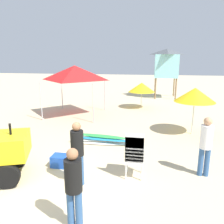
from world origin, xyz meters
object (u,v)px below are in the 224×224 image
at_px(stacked_plastic_chairs, 135,152).
at_px(lifeguard_near_left, 74,184).
at_px(beach_umbrella_left, 142,87).
at_px(popup_canopy, 75,73).
at_px(cooler_box, 62,161).
at_px(surfboard_pile, 103,140).
at_px(beach_umbrella_mid, 195,95).
at_px(lifeguard_tower, 166,63).
at_px(lifeguard_near_center, 206,143).
at_px(lifeguard_near_right, 77,150).

relative_size(stacked_plastic_chairs, lifeguard_near_left, 0.80).
distance_m(stacked_plastic_chairs, beach_umbrella_left, 8.79).
bearing_deg(stacked_plastic_chairs, popup_canopy, 120.72).
relative_size(stacked_plastic_chairs, beach_umbrella_left, 0.77).
relative_size(beach_umbrella_left, cooler_box, 2.79).
height_order(surfboard_pile, cooler_box, cooler_box).
distance_m(stacked_plastic_chairs, beach_umbrella_mid, 4.66).
relative_size(surfboard_pile, beach_umbrella_left, 1.50).
bearing_deg(beach_umbrella_mid, lifeguard_near_left, -117.29).
relative_size(lifeguard_near_left, beach_umbrella_left, 0.97).
distance_m(lifeguard_near_left, popup_canopy, 8.94).
bearing_deg(lifeguard_tower, cooler_box, -105.95).
height_order(stacked_plastic_chairs, cooler_box, stacked_plastic_chairs).
xyz_separation_m(stacked_plastic_chairs, beach_umbrella_mid, (2.15, 4.03, 0.94)).
relative_size(lifeguard_tower, beach_umbrella_left, 2.33).
relative_size(lifeguard_near_center, lifeguard_near_right, 1.00).
distance_m(lifeguard_near_left, lifeguard_near_center, 3.73).
bearing_deg(lifeguard_near_left, lifeguard_near_center, 41.14).
xyz_separation_m(lifeguard_near_left, lifeguard_near_right, (-0.42, 1.46, 0.02)).
relative_size(surfboard_pile, lifeguard_near_center, 1.51).
bearing_deg(surfboard_pile, lifeguard_tower, 75.28).
height_order(popup_canopy, beach_umbrella_left, popup_canopy).
distance_m(stacked_plastic_chairs, surfboard_pile, 2.71).
bearing_deg(beach_umbrella_mid, stacked_plastic_chairs, -118.08).
bearing_deg(lifeguard_tower, lifeguard_near_left, -99.26).
height_order(surfboard_pile, lifeguard_near_right, lifeguard_near_right).
bearing_deg(beach_umbrella_left, lifeguard_near_right, -97.12).
relative_size(lifeguard_tower, beach_umbrella_mid, 1.97).
distance_m(surfboard_pile, beach_umbrella_mid, 4.19).
bearing_deg(beach_umbrella_mid, surfboard_pile, -153.37).
distance_m(surfboard_pile, lifeguard_near_left, 4.36).
distance_m(lifeguard_near_center, beach_umbrella_left, 8.57).
distance_m(surfboard_pile, cooler_box, 2.14).
bearing_deg(lifeguard_near_right, surfboard_pile, 89.36).
height_order(stacked_plastic_chairs, lifeguard_tower, lifeguard_tower).
bearing_deg(beach_umbrella_left, lifeguard_near_center, -76.05).
distance_m(lifeguard_near_left, lifeguard_near_right, 1.52).
relative_size(lifeguard_near_left, lifeguard_near_right, 0.98).
height_order(stacked_plastic_chairs, lifeguard_near_center, lifeguard_near_center).
bearing_deg(popup_canopy, lifeguard_near_left, -71.36).
xyz_separation_m(stacked_plastic_chairs, lifeguard_near_left, (-0.96, -2.00, 0.18)).
distance_m(lifeguard_near_left, lifeguard_tower, 15.45).
bearing_deg(lifeguard_near_right, lifeguard_near_center, 17.18).
relative_size(lifeguard_near_right, cooler_box, 2.76).
distance_m(stacked_plastic_chairs, cooler_box, 2.26).
xyz_separation_m(lifeguard_tower, beach_umbrella_mid, (0.64, -9.11, -1.09)).
height_order(lifeguard_near_left, beach_umbrella_left, beach_umbrella_left).
relative_size(lifeguard_near_right, lifeguard_tower, 0.42).
height_order(stacked_plastic_chairs, surfboard_pile, stacked_plastic_chairs).
xyz_separation_m(stacked_plastic_chairs, lifeguard_tower, (1.51, 13.14, 2.03)).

